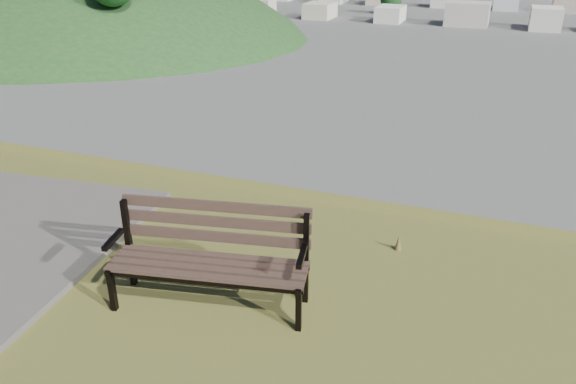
% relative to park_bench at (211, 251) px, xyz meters
% --- Properties ---
extents(park_bench, '(1.85, 0.90, 0.93)m').
position_rel_park_bench_xyz_m(park_bench, '(0.00, 0.00, 0.00)').
color(park_bench, '#453128').
rests_on(park_bench, hilltop_mesa).
extents(green_wooded_hill, '(182.14, 145.71, 91.07)m').
position_rel_park_bench_xyz_m(green_wooded_hill, '(-128.07, 137.15, -25.39)').
color(green_wooded_hill, '#143615').
rests_on(green_wooded_hill, ground).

